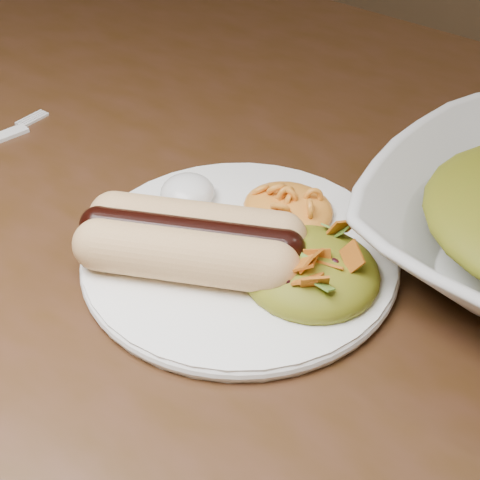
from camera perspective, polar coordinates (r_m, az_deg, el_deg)
The scene contains 6 objects.
table at distance 0.74m, azimuth -2.69°, elevation -1.41°, with size 1.60×0.90×0.75m.
plate at distance 0.59m, azimuth 0.00°, elevation -1.23°, with size 0.25×0.25×0.01m, color white.
hotdog at distance 0.57m, azimuth -3.85°, elevation 0.01°, with size 0.15×0.13×0.04m.
mac_and_cheese at distance 0.62m, azimuth 3.80°, elevation 3.27°, with size 0.08×0.07×0.03m, color gold.
sour_cream at distance 0.64m, azimuth -4.11°, elevation 4.15°, with size 0.05×0.05×0.03m, color white.
taco_salad at distance 0.55m, azimuth 5.53°, elevation -1.61°, with size 0.11×0.10×0.05m.
Camera 1 is at (0.37, -0.42, 1.14)m, focal length 55.00 mm.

